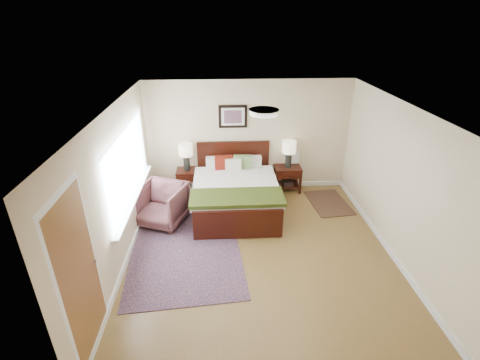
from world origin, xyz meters
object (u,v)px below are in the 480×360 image
at_px(bed, 235,187).
at_px(lamp_left, 186,152).
at_px(lamp_right, 289,150).
at_px(rug_persian, 186,250).
at_px(nightstand_right, 287,176).
at_px(nightstand_left, 187,175).
at_px(armchair, 162,205).

height_order(bed, lamp_left, lamp_left).
relative_size(lamp_left, lamp_right, 1.00).
distance_m(bed, lamp_left, 1.40).
bearing_deg(rug_persian, nightstand_right, 40.05).
distance_m(nightstand_left, rug_persian, 2.20).
height_order(nightstand_left, armchair, armchair).
xyz_separation_m(bed, nightstand_left, (-1.04, 0.79, -0.07)).
bearing_deg(armchair, bed, 36.76).
bearing_deg(lamp_left, nightstand_right, -0.36).
height_order(nightstand_left, lamp_right, lamp_right).
bearing_deg(nightstand_left, bed, -37.19).
relative_size(bed, nightstand_right, 3.57).
relative_size(nightstand_right, rug_persian, 0.22).
distance_m(armchair, rug_persian, 1.15).
bearing_deg(nightstand_left, rug_persian, -87.18).
xyz_separation_m(nightstand_left, lamp_left, (0.00, 0.02, 0.54)).
bearing_deg(bed, armchair, -164.21).
bearing_deg(nightstand_right, bed, -147.16).
bearing_deg(lamp_left, nightstand_left, -90.00).
relative_size(lamp_left, rug_persian, 0.23).
distance_m(bed, nightstand_left, 1.31).
bearing_deg(nightstand_right, armchair, -155.80).
xyz_separation_m(nightstand_right, armchair, (-2.68, -1.21, 0.03)).
xyz_separation_m(bed, lamp_left, (-1.04, 0.81, 0.47)).
distance_m(nightstand_left, armchair, 1.27).
xyz_separation_m(lamp_right, armchair, (-2.68, -1.22, -0.61)).
distance_m(nightstand_right, rug_persian, 3.08).
relative_size(nightstand_left, lamp_right, 0.94).
xyz_separation_m(nightstand_left, rug_persian, (0.11, -2.15, -0.45)).
bearing_deg(rug_persian, nightstand_left, 87.99).
xyz_separation_m(nightstand_left, armchair, (-0.41, -1.20, -0.06)).
xyz_separation_m(nightstand_right, lamp_left, (-2.27, 0.01, 0.63)).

